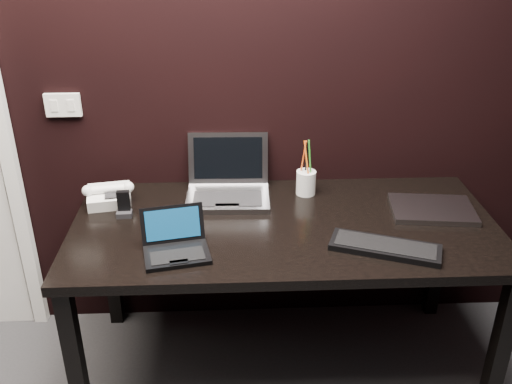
{
  "coord_description": "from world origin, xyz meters",
  "views": [
    {
      "loc": [
        0.1,
        -0.58,
        1.87
      ],
      "look_at": [
        0.18,
        1.35,
        0.91
      ],
      "focal_mm": 40.0,
      "sensor_mm": 36.0,
      "label": 1
    }
  ],
  "objects_px": {
    "netbook": "(176,246)",
    "mobile_phone": "(124,206)",
    "silver_laptop": "(228,187)",
    "desk_phone": "(109,195)",
    "pen_cup": "(306,182)",
    "desk": "(284,239)",
    "ext_keyboard": "(385,247)",
    "closed_laptop": "(432,209)"
  },
  "relations": [
    {
      "from": "desk_phone",
      "to": "pen_cup",
      "type": "bearing_deg",
      "value": 3.94
    },
    {
      "from": "ext_keyboard",
      "to": "desk_phone",
      "type": "height_order",
      "value": "desk_phone"
    },
    {
      "from": "mobile_phone",
      "to": "pen_cup",
      "type": "distance_m",
      "value": 0.78
    },
    {
      "from": "mobile_phone",
      "to": "pen_cup",
      "type": "xyz_separation_m",
      "value": [
        0.77,
        0.16,
        0.02
      ]
    },
    {
      "from": "pen_cup",
      "to": "desk",
      "type": "bearing_deg",
      "value": -114.2
    },
    {
      "from": "netbook",
      "to": "silver_laptop",
      "type": "height_order",
      "value": "silver_laptop"
    },
    {
      "from": "desk",
      "to": "silver_laptop",
      "type": "xyz_separation_m",
      "value": [
        -0.23,
        0.25,
        0.12
      ]
    },
    {
      "from": "silver_laptop",
      "to": "pen_cup",
      "type": "relative_size",
      "value": 1.44
    },
    {
      "from": "desk",
      "to": "closed_laptop",
      "type": "distance_m",
      "value": 0.63
    },
    {
      "from": "closed_laptop",
      "to": "desk_phone",
      "type": "relative_size",
      "value": 1.64
    },
    {
      "from": "pen_cup",
      "to": "closed_laptop",
      "type": "bearing_deg",
      "value": -20.89
    },
    {
      "from": "mobile_phone",
      "to": "ext_keyboard",
      "type": "bearing_deg",
      "value": -17.37
    },
    {
      "from": "closed_laptop",
      "to": "mobile_phone",
      "type": "bearing_deg",
      "value": 178.69
    },
    {
      "from": "ext_keyboard",
      "to": "desk_phone",
      "type": "relative_size",
      "value": 1.92
    },
    {
      "from": "netbook",
      "to": "ext_keyboard",
      "type": "bearing_deg",
      "value": -1.19
    },
    {
      "from": "desk",
      "to": "ext_keyboard",
      "type": "relative_size",
      "value": 4.03
    },
    {
      "from": "desk_phone",
      "to": "ext_keyboard",
      "type": "bearing_deg",
      "value": -21.16
    },
    {
      "from": "desk",
      "to": "pen_cup",
      "type": "relative_size",
      "value": 6.77
    },
    {
      "from": "ext_keyboard",
      "to": "pen_cup",
      "type": "distance_m",
      "value": 0.53
    },
    {
      "from": "netbook",
      "to": "pen_cup",
      "type": "xyz_separation_m",
      "value": [
        0.53,
        0.46,
        0.03
      ]
    },
    {
      "from": "desk",
      "to": "closed_laptop",
      "type": "bearing_deg",
      "value": 6.02
    },
    {
      "from": "netbook",
      "to": "closed_laptop",
      "type": "relative_size",
      "value": 0.74
    },
    {
      "from": "desk",
      "to": "netbook",
      "type": "xyz_separation_m",
      "value": [
        -0.42,
        -0.2,
        0.11
      ]
    },
    {
      "from": "silver_laptop",
      "to": "mobile_phone",
      "type": "bearing_deg",
      "value": -160.36
    },
    {
      "from": "desk",
      "to": "mobile_phone",
      "type": "relative_size",
      "value": 15.91
    },
    {
      "from": "desk_phone",
      "to": "mobile_phone",
      "type": "distance_m",
      "value": 0.13
    },
    {
      "from": "desk",
      "to": "desk_phone",
      "type": "distance_m",
      "value": 0.77
    },
    {
      "from": "desk_phone",
      "to": "mobile_phone",
      "type": "xyz_separation_m",
      "value": [
        0.08,
        -0.11,
        0.0
      ]
    },
    {
      "from": "desk",
      "to": "ext_keyboard",
      "type": "bearing_deg",
      "value": -31.89
    },
    {
      "from": "closed_laptop",
      "to": "pen_cup",
      "type": "bearing_deg",
      "value": 159.11
    },
    {
      "from": "netbook",
      "to": "silver_laptop",
      "type": "distance_m",
      "value": 0.49
    },
    {
      "from": "closed_laptop",
      "to": "mobile_phone",
      "type": "xyz_separation_m",
      "value": [
        -1.27,
        0.03,
        0.03
      ]
    },
    {
      "from": "mobile_phone",
      "to": "silver_laptop",
      "type": "bearing_deg",
      "value": 19.64
    },
    {
      "from": "netbook",
      "to": "mobile_phone",
      "type": "height_order",
      "value": "netbook"
    },
    {
      "from": "desk_phone",
      "to": "pen_cup",
      "type": "distance_m",
      "value": 0.85
    },
    {
      "from": "desk_phone",
      "to": "closed_laptop",
      "type": "bearing_deg",
      "value": -5.68
    },
    {
      "from": "mobile_phone",
      "to": "pen_cup",
      "type": "relative_size",
      "value": 0.43
    },
    {
      "from": "desk_phone",
      "to": "pen_cup",
      "type": "height_order",
      "value": "pen_cup"
    },
    {
      "from": "ext_keyboard",
      "to": "closed_laptop",
      "type": "distance_m",
      "value": 0.39
    },
    {
      "from": "silver_laptop",
      "to": "ext_keyboard",
      "type": "relative_size",
      "value": 0.86
    },
    {
      "from": "ext_keyboard",
      "to": "desk_phone",
      "type": "bearing_deg",
      "value": 158.84
    },
    {
      "from": "netbook",
      "to": "desk",
      "type": "bearing_deg",
      "value": 25.96
    }
  ]
}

